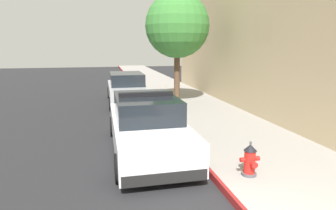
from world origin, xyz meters
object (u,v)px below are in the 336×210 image
at_px(police_cruiser, 147,126).
at_px(fire_hydrant, 250,160).
at_px(street_tree, 177,26).
at_px(parked_car_silver_ahead, 127,89).

bearing_deg(police_cruiser, fire_hydrant, -51.67).
relative_size(police_cruiser, street_tree, 0.93).
distance_m(police_cruiser, fire_hydrant, 3.03).
height_order(parked_car_silver_ahead, fire_hydrant, parked_car_silver_ahead).
height_order(parked_car_silver_ahead, street_tree, street_tree).
bearing_deg(fire_hydrant, street_tree, 86.53).
bearing_deg(fire_hydrant, police_cruiser, 128.33).
bearing_deg(street_tree, parked_car_silver_ahead, 147.63).
distance_m(parked_car_silver_ahead, street_tree, 4.14).
relative_size(police_cruiser, fire_hydrant, 6.37).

